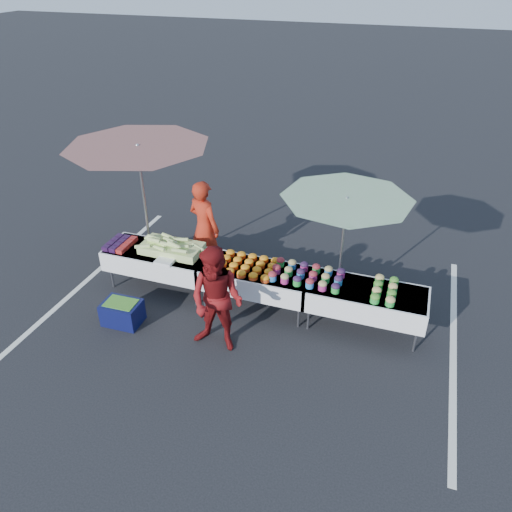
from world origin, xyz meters
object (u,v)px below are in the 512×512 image
(table_right, at_px, (366,299))
(customer, at_px, (217,301))
(umbrella_left, at_px, (139,157))
(umbrella_right, at_px, (346,208))
(table_center, at_px, (256,278))
(storage_bin, at_px, (122,312))
(table_left, at_px, (159,259))
(vendor, at_px, (204,227))

(table_right, distance_m, customer, 2.32)
(umbrella_left, relative_size, umbrella_right, 1.09)
(table_center, bearing_deg, storage_bin, -149.66)
(table_left, bearing_deg, storage_bin, -95.24)
(vendor, height_order, customer, vendor)
(table_left, distance_m, umbrella_right, 3.38)
(table_right, bearing_deg, umbrella_right, 141.49)
(customer, distance_m, umbrella_right, 2.38)
(umbrella_left, xyz_separation_m, storage_bin, (0.30, -1.51, -2.05))
(vendor, bearing_deg, customer, 139.17)
(customer, relative_size, umbrella_left, 0.65)
(table_center, distance_m, umbrella_right, 1.87)
(table_center, relative_size, customer, 1.09)
(vendor, xyz_separation_m, customer, (1.05, -1.92, -0.05))
(storage_bin, bearing_deg, table_center, 28.65)
(table_left, relative_size, customer, 1.09)
(umbrella_right, height_order, storage_bin, umbrella_right)
(storage_bin, bearing_deg, customer, -2.31)
(table_left, relative_size, table_right, 1.00)
(table_center, distance_m, table_right, 1.80)
(umbrella_right, bearing_deg, storage_bin, -154.68)
(vendor, relative_size, umbrella_left, 0.69)
(table_right, distance_m, storage_bin, 3.88)
(table_center, bearing_deg, umbrella_right, 17.14)
(table_right, relative_size, storage_bin, 3.03)
(vendor, height_order, umbrella_right, umbrella_right)
(table_left, height_order, customer, customer)
(vendor, distance_m, storage_bin, 2.12)
(table_right, relative_size, umbrella_right, 0.78)
(vendor, height_order, storage_bin, vendor)
(table_left, xyz_separation_m, table_right, (3.60, 0.00, 0.00))
(table_left, bearing_deg, customer, -35.44)
(table_left, xyz_separation_m, customer, (1.59, -1.13, 0.27))
(vendor, xyz_separation_m, storage_bin, (-0.64, -1.90, -0.70))
(umbrella_right, relative_size, storage_bin, 3.89)
(table_left, bearing_deg, table_center, 0.00)
(vendor, bearing_deg, table_left, 76.13)
(table_right, height_order, umbrella_left, umbrella_left)
(umbrella_left, bearing_deg, customer, -37.56)
(customer, bearing_deg, storage_bin, -177.35)
(table_center, relative_size, storage_bin, 3.03)
(table_center, height_order, customer, customer)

